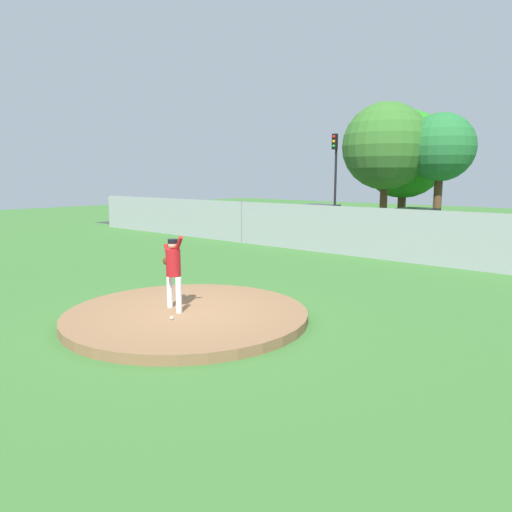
{
  "coord_description": "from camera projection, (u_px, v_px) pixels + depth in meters",
  "views": [
    {
      "loc": [
        7.79,
        -6.75,
        3.12
      ],
      "look_at": [
        0.3,
        1.99,
        1.21
      ],
      "focal_mm": 33.68,
      "sensor_mm": 36.0,
      "label": 1
    }
  ],
  "objects": [
    {
      "name": "ground_plane",
      "position": [
        332.0,
        277.0,
        15.06
      ],
      "size": [
        80.0,
        80.0,
        0.0
      ],
      "primitive_type": "plane",
      "color": "#386B2D"
    },
    {
      "name": "asphalt_strip",
      "position": [
        433.0,
        247.0,
        21.43
      ],
      "size": [
        44.0,
        7.0,
        0.01
      ],
      "primitive_type": "cube",
      "color": "#2B2B2D",
      "rests_on": "ground_plane"
    },
    {
      "name": "baseball",
      "position": [
        172.0,
        318.0,
        9.88
      ],
      "size": [
        0.07,
        0.07,
        0.07
      ],
      "primitive_type": "sphere",
      "color": "white",
      "rests_on": "pitchers_mound"
    },
    {
      "name": "traffic_cone_orange",
      "position": [
        232.0,
        228.0,
        26.79
      ],
      "size": [
        0.4,
        0.4,
        0.55
      ],
      "color": "orange",
      "rests_on": "asphalt_strip"
    },
    {
      "name": "chainlink_fence",
      "position": [
        389.0,
        235.0,
        17.9
      ],
      "size": [
        37.34,
        0.07,
        2.05
      ],
      "color": "gray",
      "rests_on": "ground_plane"
    },
    {
      "name": "tree_slender_far",
      "position": [
        441.0,
        148.0,
        28.29
      ],
      "size": [
        4.0,
        4.0,
        6.83
      ],
      "color": "#4C331E",
      "rests_on": "ground_plane"
    },
    {
      "name": "tree_bushy_near",
      "position": [
        404.0,
        154.0,
        32.18
      ],
      "size": [
        5.86,
        5.86,
        7.53
      ],
      "color": "#4C331E",
      "rests_on": "ground_plane"
    },
    {
      "name": "tree_broad_left",
      "position": [
        386.0,
        146.0,
        29.36
      ],
      "size": [
        5.3,
        5.3,
        7.6
      ],
      "color": "#4C331E",
      "rests_on": "ground_plane"
    },
    {
      "name": "traffic_light_near",
      "position": [
        335.0,
        165.0,
        28.5
      ],
      "size": [
        0.28,
        0.46,
        5.6
      ],
      "color": "black",
      "rests_on": "ground_plane"
    },
    {
      "name": "parked_car_teal",
      "position": [
        412.0,
        228.0,
        21.96
      ],
      "size": [
        1.95,
        4.68,
        1.67
      ],
      "color": "#146066",
      "rests_on": "ground_plane"
    },
    {
      "name": "parked_car_red",
      "position": [
        315.0,
        222.0,
        24.98
      ],
      "size": [
        1.96,
        4.45,
        1.67
      ],
      "color": "#A81919",
      "rests_on": "ground_plane"
    },
    {
      "name": "pitchers_mound",
      "position": [
        187.0,
        315.0,
        10.55
      ],
      "size": [
        5.31,
        5.31,
        0.2
      ],
      "primitive_type": "cylinder",
      "color": "brown",
      "rests_on": "ground_plane"
    },
    {
      "name": "pitcher_youth",
      "position": [
        173.0,
        267.0,
        10.46
      ],
      "size": [
        0.79,
        0.32,
        1.68
      ],
      "color": "silver",
      "rests_on": "pitchers_mound"
    }
  ]
}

